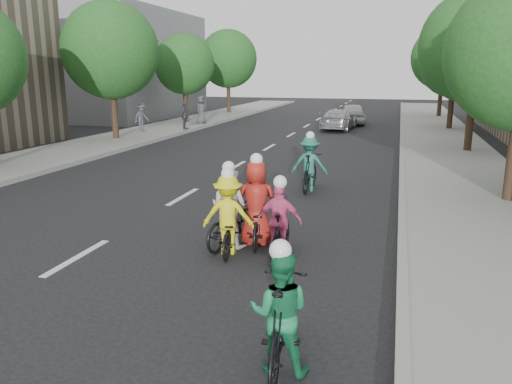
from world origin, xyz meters
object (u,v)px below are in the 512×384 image
at_px(cyclist_0, 229,222).
at_px(cyclist_2, 310,168).
at_px(cyclist_1, 230,216).
at_px(cyclist_5, 281,319).
at_px(follow_car_lead, 339,119).
at_px(cyclist_4, 257,212).
at_px(follow_car_trail, 352,114).
at_px(spectator_0, 142,117).
at_px(spectator_1, 185,115).
at_px(spectator_2, 202,110).
at_px(cyclist_3, 280,227).

xyz_separation_m(cyclist_0, cyclist_2, (0.62, 5.63, 0.07)).
height_order(cyclist_0, cyclist_2, cyclist_2).
xyz_separation_m(cyclist_1, cyclist_5, (2.00, -4.02, 0.02)).
height_order(cyclist_0, follow_car_lead, cyclist_0).
bearing_deg(cyclist_5, cyclist_2, -87.77).
xyz_separation_m(cyclist_4, follow_car_trail, (-0.35, 25.19, 0.04)).
xyz_separation_m(cyclist_0, cyclist_1, (-0.12, 0.43, -0.01)).
xyz_separation_m(cyclist_2, spectator_0, (-11.68, 11.28, 0.25)).
xyz_separation_m(follow_car_trail, spectator_0, (-11.08, -8.96, 0.24)).
xyz_separation_m(cyclist_1, spectator_0, (-10.93, 16.48, 0.33)).
distance_m(cyclist_1, cyclist_5, 4.50).
bearing_deg(spectator_1, cyclist_4, -158.16).
height_order(cyclist_2, spectator_0, cyclist_2).
relative_size(cyclist_4, cyclist_5, 0.99).
relative_size(spectator_0, spectator_2, 0.88).
height_order(cyclist_3, cyclist_4, cyclist_4).
xyz_separation_m(cyclist_0, spectator_0, (-11.06, 16.91, 0.32)).
height_order(spectator_0, spectator_2, spectator_2).
bearing_deg(follow_car_trail, cyclist_2, 84.71).
xyz_separation_m(follow_car_lead, follow_car_trail, (0.50, 3.69, 0.08)).
height_order(cyclist_3, cyclist_5, cyclist_5).
height_order(cyclist_1, cyclist_3, cyclist_1).
relative_size(cyclist_0, spectator_0, 1.08).
xyz_separation_m(cyclist_3, cyclist_4, (-0.64, 0.63, 0.07)).
distance_m(cyclist_0, cyclist_4, 0.78).
xyz_separation_m(cyclist_0, cyclist_4, (0.38, 0.68, 0.03)).
distance_m(follow_car_lead, spectator_0, 11.83).
relative_size(cyclist_0, cyclist_1, 0.88).
bearing_deg(cyclist_1, cyclist_3, 172.65).
bearing_deg(cyclist_3, spectator_1, -61.21).
distance_m(cyclist_2, cyclist_4, 4.96).
height_order(cyclist_2, follow_car_lead, cyclist_2).
xyz_separation_m(follow_car_lead, spectator_1, (-8.57, -3.81, 0.36)).
bearing_deg(cyclist_0, spectator_2, -75.90).
xyz_separation_m(cyclist_4, spectator_0, (-11.44, 16.23, 0.29)).
distance_m(follow_car_lead, follow_car_trail, 3.72).
xyz_separation_m(cyclist_1, cyclist_2, (0.74, 5.20, 0.07)).
height_order(cyclist_1, cyclist_2, cyclist_2).
bearing_deg(cyclist_1, spectator_0, -45.46).
bearing_deg(cyclist_4, spectator_1, -72.57).
bearing_deg(cyclist_1, cyclist_2, -87.15).
bearing_deg(spectator_1, cyclist_0, -160.00).
xyz_separation_m(cyclist_1, cyclist_3, (1.14, -0.38, -0.03)).
relative_size(cyclist_5, follow_car_trail, 0.46).
bearing_deg(spectator_1, follow_car_lead, -72.22).
bearing_deg(cyclist_0, cyclist_5, 108.46).
height_order(cyclist_4, cyclist_5, cyclist_4).
xyz_separation_m(cyclist_2, spectator_1, (-9.66, 12.73, 0.28)).
height_order(cyclist_5, spectator_2, spectator_2).
height_order(spectator_0, spectator_1, spectator_1).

